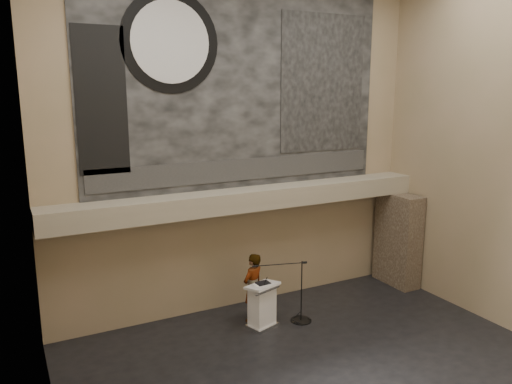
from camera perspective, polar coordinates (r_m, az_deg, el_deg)
floor at (r=10.79m, az=8.34°, el=-20.15°), size 10.00×10.00×0.00m
wall_back at (r=12.69m, az=-1.67°, el=5.31°), size 10.00×0.02×8.50m
wall_left at (r=7.51m, az=-23.30°, el=-0.19°), size 0.02×8.00×8.50m
soffit at (r=12.55m, az=-0.84°, el=-0.79°), size 10.00×0.80×0.50m
sprinkler_left at (r=11.96m, az=-7.61°, el=-2.90°), size 0.04×0.04×0.06m
sprinkler_right at (r=13.50m, az=6.50°, el=-1.17°), size 0.04×0.04×0.06m
banner at (r=12.58m, az=-1.65°, el=11.87°), size 8.00×0.05×5.00m
banner_text_strip at (r=12.71m, az=-1.51°, el=2.59°), size 7.76×0.02×0.55m
banner_clock_rim at (r=11.91m, az=-9.75°, el=16.53°), size 2.30×0.02×2.30m
banner_clock_face at (r=11.89m, az=-9.72°, el=16.54°), size 1.84×0.02×1.84m
banner_building_print at (r=13.76m, az=7.68°, el=12.18°), size 2.60×0.02×3.60m
banner_brick_print at (r=11.48m, az=-17.26°, el=9.86°), size 1.10×0.02×3.20m
stone_pier at (r=15.21m, az=15.91°, el=-5.21°), size 0.60×1.40×2.70m
lectern at (r=12.31m, az=0.69°, el=-12.84°), size 0.88×0.73×1.14m
binder at (r=12.10m, az=0.82°, el=-10.38°), size 0.32×0.26×0.04m
papers at (r=12.00m, az=0.49°, el=-10.64°), size 0.28×0.36×0.00m
speaker_person at (r=12.50m, az=-0.35°, el=-10.86°), size 0.75×0.64×1.74m
mic_stand at (r=12.76m, az=4.98°, el=-13.50°), size 1.45×0.60×1.56m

